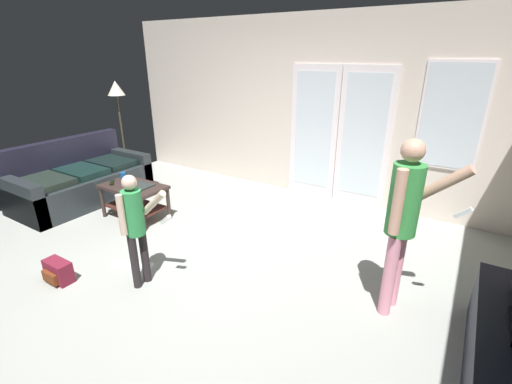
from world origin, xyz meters
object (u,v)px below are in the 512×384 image
object	(u,v)px
laptop_closed	(140,186)
cup_near_edge	(123,176)
person_adult	(404,215)
backpack	(58,271)
person_child	(135,222)
tv_stand	(506,359)
leather_couch	(80,181)
coffee_table	(134,195)
loose_keyboard	(133,264)
tv_remote_black	(112,183)
floor_lamp	(117,97)

from	to	relation	value
laptop_closed	cup_near_edge	xyz separation A→B (m)	(-0.40, 0.07, 0.04)
person_adult	cup_near_edge	world-z (taller)	person_adult
backpack	person_child	bearing A→B (deg)	28.94
tv_stand	cup_near_edge	distance (m)	4.56
leather_couch	coffee_table	world-z (taller)	leather_couch
coffee_table	tv_stand	bearing A→B (deg)	-6.88
leather_couch	cup_near_edge	xyz separation A→B (m)	(0.92, 0.10, 0.22)
loose_keyboard	leather_couch	bearing A→B (deg)	158.70
laptop_closed	tv_remote_black	bearing A→B (deg)	-166.72
person_child	backpack	xyz separation A→B (m)	(-0.75, -0.41, -0.57)
floor_lamp	tv_remote_black	bearing A→B (deg)	-44.14
laptop_closed	person_adult	bearing A→B (deg)	-4.60
floor_lamp	loose_keyboard	distance (m)	3.44
person_adult	floor_lamp	distance (m)	5.11
leather_couch	person_adult	world-z (taller)	person_adult
leather_couch	person_child	bearing A→B (deg)	-21.79
floor_lamp	tv_stand	bearing A→B (deg)	-15.66
person_adult	floor_lamp	bearing A→B (deg)	166.48
floor_lamp	backpack	distance (m)	3.51
coffee_table	backpack	bearing A→B (deg)	-70.07
laptop_closed	loose_keyboard	bearing A→B (deg)	-49.57
tv_stand	tv_remote_black	world-z (taller)	tv_remote_black
tv_remote_black	tv_stand	bearing A→B (deg)	35.55
loose_keyboard	laptop_closed	size ratio (longest dim) A/B	1.44
floor_lamp	loose_keyboard	size ratio (longest dim) A/B	3.70
floor_lamp	backpack	bearing A→B (deg)	-50.73
floor_lamp	backpack	world-z (taller)	floor_lamp
leather_couch	loose_keyboard	world-z (taller)	leather_couch
leather_couch	tv_stand	xyz separation A→B (m)	(5.43, -0.50, -0.06)
leather_couch	tv_remote_black	world-z (taller)	leather_couch
backpack	cup_near_edge	world-z (taller)	cup_near_edge
floor_lamp	cup_near_edge	size ratio (longest dim) A/B	15.64
person_child	laptop_closed	world-z (taller)	person_child
person_adult	floor_lamp	xyz separation A→B (m)	(-4.94, 1.19, 0.51)
leather_couch	loose_keyboard	distance (m)	2.30
tv_stand	cup_near_edge	size ratio (longest dim) A/B	14.53
tv_stand	laptop_closed	world-z (taller)	laptop_closed
leather_couch	tv_remote_black	bearing A→B (deg)	-5.60
tv_stand	laptop_closed	xyz separation A→B (m)	(-4.11, 0.53, 0.24)
loose_keyboard	tv_stand	bearing A→B (deg)	5.66
coffee_table	tv_stand	world-z (taller)	tv_stand
person_child	backpack	bearing A→B (deg)	-151.06
leather_couch	person_adult	size ratio (longest dim) A/B	1.24
leather_couch	laptop_closed	bearing A→B (deg)	1.30
tv_stand	person_child	world-z (taller)	person_child
coffee_table	loose_keyboard	distance (m)	1.28
person_child	tv_remote_black	world-z (taller)	person_child
laptop_closed	cup_near_edge	world-z (taller)	cup_near_edge
coffee_table	laptop_closed	bearing A→B (deg)	11.31
tv_stand	laptop_closed	distance (m)	4.15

